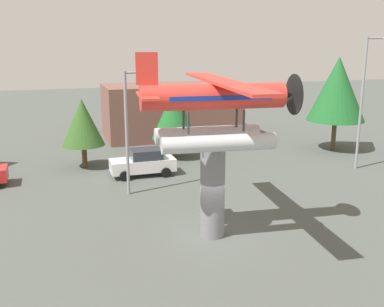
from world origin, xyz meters
name	(u,v)px	position (x,y,z in m)	size (l,w,h in m)	color
ground_plane	(212,235)	(0.00, 0.00, 0.00)	(140.00, 140.00, 0.00)	#4C514C
display_pedestal	(212,192)	(0.00, 0.00, 2.09)	(1.10, 1.10, 4.17)	slate
floatplane_monument	(216,108)	(0.13, -0.01, 5.85)	(7.01, 10.46, 4.00)	silver
car_mid_white	(144,162)	(-1.03, 10.26, 0.88)	(4.20, 2.02, 1.76)	white
streetlight_primary	(130,123)	(-2.41, 6.85, 4.14)	(1.84, 0.28, 7.04)	gray
streetlight_secondary	(364,95)	(13.58, 7.42, 5.10)	(1.84, 0.28, 8.90)	gray
storefront_building	(171,110)	(4.06, 22.00, 2.40)	(12.12, 6.15, 4.80)	brown
tree_east	(83,122)	(-4.56, 13.47, 3.19)	(2.92, 2.92, 4.83)	brown
tree_center_back	(174,113)	(2.18, 14.19, 3.39)	(3.39, 3.39, 5.28)	brown
tree_far_east	(337,89)	(15.15, 12.62, 4.95)	(4.55, 4.55, 7.49)	brown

